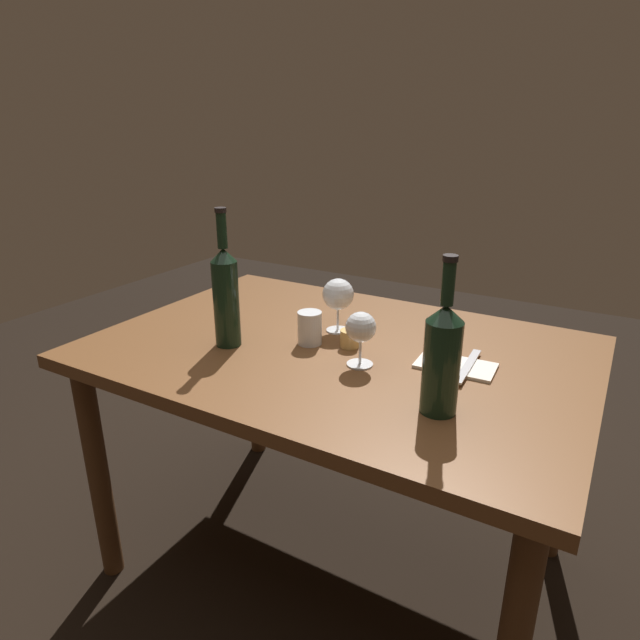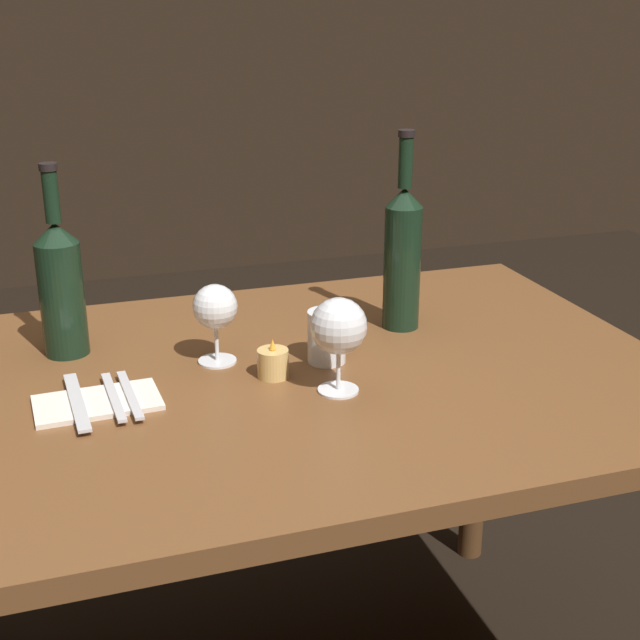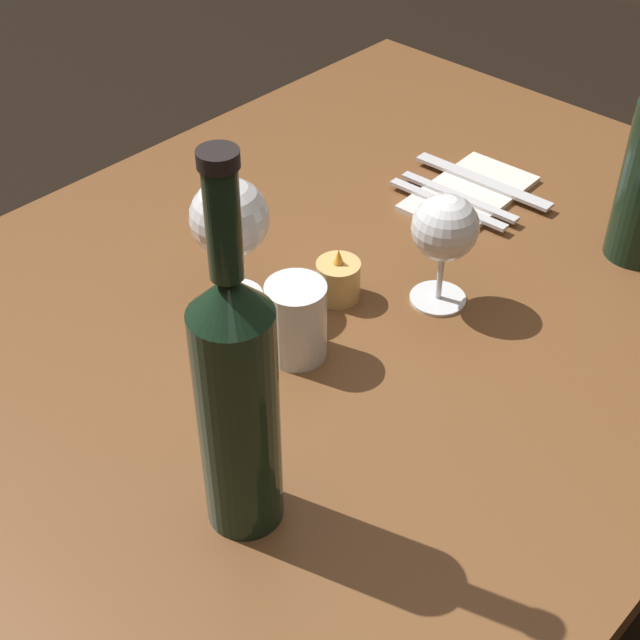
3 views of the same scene
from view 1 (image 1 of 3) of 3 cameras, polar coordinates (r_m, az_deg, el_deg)
name	(u,v)px [view 1 (image 1 of 3)]	position (r m, az deg, el deg)	size (l,w,h in m)	color
ground_plane	(335,559)	(1.89, 1.63, -23.84)	(6.00, 6.00, 0.00)	black
dining_table	(338,375)	(1.51, 1.87, -5.85)	(1.30, 0.90, 0.74)	brown
wine_glass_left	(361,329)	(1.32, 4.31, -0.91)	(0.08, 0.08, 0.14)	white
wine_glass_right	(338,295)	(1.54, 1.92, 2.61)	(0.09, 0.09, 0.16)	white
wine_bottle	(226,294)	(1.45, -9.89, 2.69)	(0.07, 0.07, 0.37)	black
wine_bottle_second	(442,356)	(1.13, 12.72, -3.75)	(0.08, 0.08, 0.34)	black
water_tumbler	(310,329)	(1.47, -1.09, -0.96)	(0.07, 0.07, 0.09)	white
votive_candle	(350,339)	(1.46, 3.15, -2.00)	(0.05, 0.05, 0.07)	#DBB266
folded_napkin	(456,366)	(1.39, 14.08, -4.68)	(0.19, 0.12, 0.01)	silver
fork_inner	(446,361)	(1.39, 13.11, -4.24)	(0.02, 0.18, 0.00)	silver
fork_outer	(436,359)	(1.40, 12.14, -4.04)	(0.02, 0.18, 0.00)	silver
table_knife	(468,366)	(1.38, 15.29, -4.68)	(0.03, 0.21, 0.00)	silver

